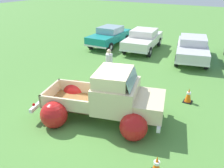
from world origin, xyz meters
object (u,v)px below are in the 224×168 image
object	(u,v)px
show_car_2	(192,47)
lane_cone_1	(188,95)
show_car_1	(143,39)
show_car_0	(109,36)
spectator_0	(109,63)
lane_cone_0	(156,166)
vintage_pickup_truck	(109,100)

from	to	relation	value
show_car_2	lane_cone_1	xyz separation A→B (m)	(1.21, -5.72, -0.47)
show_car_2	lane_cone_1	distance (m)	5.87
show_car_1	lane_cone_1	size ratio (longest dim) A/B	7.26
show_car_0	spectator_0	xyz separation A→B (m)	(3.36, -5.66, 0.16)
show_car_0	lane_cone_0	world-z (taller)	show_car_0
show_car_2	spectator_0	bearing A→B (deg)	-40.15
show_car_2	lane_cone_0	bearing A→B (deg)	-5.16
lane_cone_0	lane_cone_1	xyz separation A→B (m)	(-0.25, 4.45, 0.00)
vintage_pickup_truck	show_car_2	world-z (taller)	vintage_pickup_truck
lane_cone_0	lane_cone_1	world-z (taller)	same
show_car_2	lane_cone_0	size ratio (longest dim) A/B	7.71
vintage_pickup_truck	show_car_1	world-z (taller)	vintage_pickup_truck
vintage_pickup_truck	show_car_0	world-z (taller)	vintage_pickup_truck
spectator_0	lane_cone_0	size ratio (longest dim) A/B	2.62
vintage_pickup_truck	show_car_0	xyz separation A→B (m)	(-5.13, 8.62, 0.02)
vintage_pickup_truck	show_car_2	xyz separation A→B (m)	(1.01, 8.46, 0.03)
vintage_pickup_truck	show_car_2	distance (m)	8.52
show_car_0	lane_cone_0	distance (m)	12.84
vintage_pickup_truck	lane_cone_1	world-z (taller)	vintage_pickup_truck
show_car_2	vintage_pickup_truck	bearing A→B (deg)	-20.13
lane_cone_1	lane_cone_0	bearing A→B (deg)	-86.76
vintage_pickup_truck	lane_cone_1	distance (m)	3.55
show_car_1	spectator_0	xyz separation A→B (m)	(0.76, -5.98, 0.15)
lane_cone_1	vintage_pickup_truck	bearing A→B (deg)	-129.03
show_car_2	spectator_0	distance (m)	6.16
vintage_pickup_truck	lane_cone_0	bearing A→B (deg)	-50.17
spectator_0	lane_cone_0	world-z (taller)	spectator_0
show_car_0	show_car_1	distance (m)	2.63
spectator_0	lane_cone_1	bearing A→B (deg)	116.88
spectator_0	lane_cone_1	world-z (taller)	spectator_0
show_car_1	lane_cone_1	distance (m)	7.83
vintage_pickup_truck	spectator_0	world-z (taller)	vintage_pickup_truck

